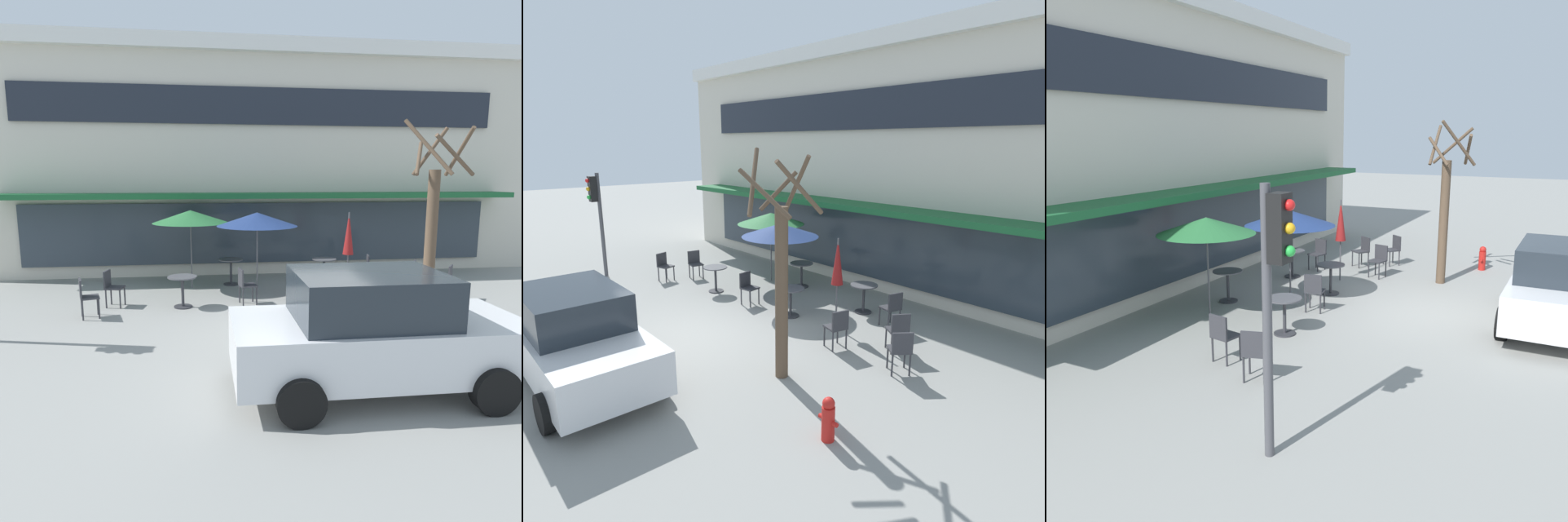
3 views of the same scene
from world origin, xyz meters
The scene contains 20 objects.
ground_plane centered at (0.00, 0.00, 0.00)m, with size 80.00×80.00×0.00m, color gray.
building_facade centered at (0.00, 9.96, 3.64)m, with size 18.49×9.10×7.27m.
cafe_table_near_wall centered at (1.55, 4.25, 0.52)m, with size 0.70×0.70×0.76m.
cafe_table_streetside centered at (0.52, 2.62, 0.52)m, with size 0.70×0.70×0.76m.
cafe_table_by_tree centered at (-1.15, 4.55, 0.52)m, with size 0.70×0.70×0.76m.
cafe_table_mid_patio centered at (-2.47, 2.29, 0.52)m, with size 0.70×0.70×0.76m.
patio_umbrella_green_folded centered at (1.82, 2.92, 1.63)m, with size 0.28×0.28×2.20m.
patio_umbrella_cream_folded centered at (-0.55, 3.18, 2.02)m, with size 2.10×2.10×2.20m.
patio_umbrella_corner_open centered at (-2.28, 4.26, 2.02)m, with size 2.10×2.10×2.20m.
cafe_chair_0 centered at (4.19, 2.17, 0.53)m, with size 0.56×0.56×0.89m.
cafe_chair_1 centered at (2.66, 3.97, 0.53)m, with size 0.49×0.49×0.89m.
cafe_chair_2 centered at (-4.56, 1.68, 0.53)m, with size 0.50×0.50×0.89m.
cafe_chair_3 centered at (2.63, 2.09, 0.53)m, with size 0.48×0.48×0.89m.
cafe_chair_4 centered at (-0.96, 2.36, 0.53)m, with size 0.46×0.46×0.89m.
cafe_chair_5 centered at (3.58, 2.95, 0.53)m, with size 0.55×0.55×0.89m.
cafe_chair_6 centered at (-4.17, 2.58, 0.53)m, with size 0.46×0.46×0.89m.
parked_sedan centered at (0.44, -2.56, 0.88)m, with size 4.22×2.05×1.76m.
street_tree centered at (2.78, 0.39, 1.96)m, with size 1.40×1.24×4.23m.
traffic_light_pole centered at (-6.28, 0.31, 2.30)m, with size 0.26×0.44×3.40m.
fire_hydrant centered at (4.73, -0.35, 0.35)m, with size 0.36×0.20×0.71m.
Camera 3 is at (-11.61, -2.78, 3.96)m, focal length 38.00 mm.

